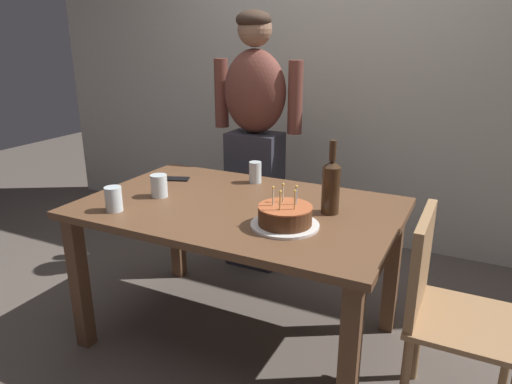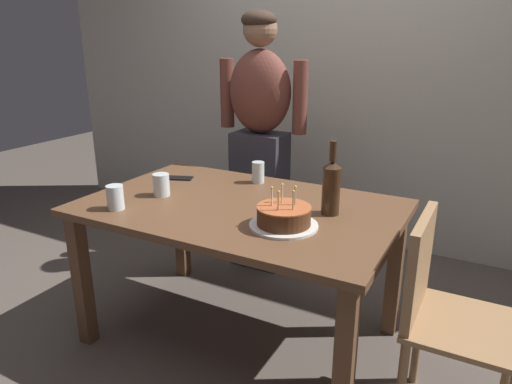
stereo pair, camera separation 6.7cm
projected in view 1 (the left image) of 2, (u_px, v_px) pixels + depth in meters
name	position (u px, v px, depth m)	size (l,w,h in m)	color
ground_plane	(241.00, 335.00, 2.48)	(10.00, 10.00, 0.00)	#564C44
back_wall	(339.00, 67.00, 3.38)	(5.20, 0.10, 2.60)	beige
dining_table	(239.00, 223.00, 2.27)	(1.50, 0.96, 0.74)	brown
birthday_cake	(285.00, 217.00, 1.97)	(0.29, 0.29, 0.18)	white
water_glass_near	(255.00, 172.00, 2.56)	(0.07, 0.07, 0.12)	silver
water_glass_far	(159.00, 186.00, 2.34)	(0.08, 0.08, 0.11)	silver
water_glass_side	(114.00, 199.00, 2.15)	(0.08, 0.08, 0.12)	silver
wine_bottle	(331.00, 185.00, 2.10)	(0.08, 0.08, 0.34)	#382314
cell_phone	(176.00, 179.00, 2.63)	(0.14, 0.07, 0.01)	black
person_man_bearded	(255.00, 140.00, 3.01)	(0.61, 0.27, 1.66)	#33333D
dining_chair	(443.00, 304.00, 1.82)	(0.42, 0.42, 0.87)	#A37A51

